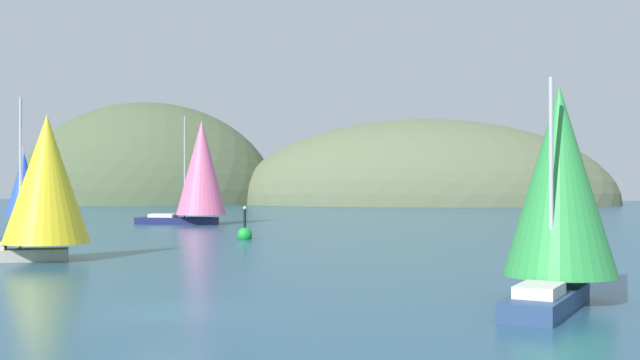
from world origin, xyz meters
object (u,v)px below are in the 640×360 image
object	(u,v)px
sailboat_blue_spinnaker	(24,187)
channel_buoy	(245,234)
sailboat_green_sail	(559,188)
sailboat_yellow_sail	(45,182)
sailboat_pink_spinnaker	(200,171)

from	to	relation	value
sailboat_blue_spinnaker	channel_buoy	bearing A→B (deg)	-32.41
sailboat_green_sail	sailboat_yellow_sail	size ratio (longest dim) A/B	0.87
sailboat_yellow_sail	sailboat_blue_spinnaker	xyz separation A→B (m)	(-21.20, 34.19, -0.28)
sailboat_yellow_sail	sailboat_blue_spinnaker	size ratio (longest dim) A/B	1.07
sailboat_green_sail	sailboat_blue_spinnaker	size ratio (longest dim) A/B	0.93
sailboat_pink_spinnaker	sailboat_yellow_sail	size ratio (longest dim) A/B	1.28
sailboat_green_sail	sailboat_pink_spinnaker	bearing A→B (deg)	120.47
sailboat_yellow_sail	channel_buoy	bearing A→B (deg)	69.07
sailboat_green_sail	sailboat_pink_spinnaker	distance (m)	54.42
sailboat_blue_spinnaker	channel_buoy	xyz separation A→B (m)	(27.58, -17.51, -3.43)
sailboat_green_sail	sailboat_yellow_sail	world-z (taller)	sailboat_yellow_sail
sailboat_pink_spinnaker	channel_buoy	xyz separation A→B (m)	(9.75, -19.68, -5.03)
sailboat_yellow_sail	sailboat_blue_spinnaker	distance (m)	40.23
sailboat_green_sail	channel_buoy	world-z (taller)	sailboat_green_sail
sailboat_blue_spinnaker	channel_buoy	size ratio (longest dim) A/B	3.01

